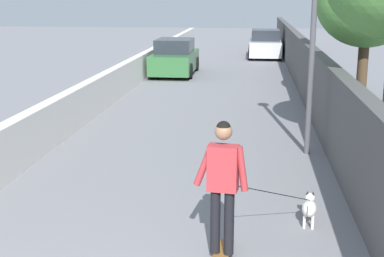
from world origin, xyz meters
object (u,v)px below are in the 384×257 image
at_px(person_skateboarder, 223,177).
at_px(car_far, 265,45).
at_px(tree_right_mid, 368,0).
at_px(skateboard, 222,254).
at_px(dog, 309,207).
at_px(car_near, 175,58).
at_px(lamp_post, 314,11).

relative_size(person_skateboarder, car_far, 0.46).
bearing_deg(tree_right_mid, person_skateboarder, 160.60).
distance_m(tree_right_mid, car_far, 13.77).
xyz_separation_m(tree_right_mid, skateboard, (-10.38, 3.66, -3.14)).
bearing_deg(person_skateboarder, dog, -44.83).
bearing_deg(car_far, dog, -179.30).
bearing_deg(skateboard, car_near, 10.42).
bearing_deg(person_skateboarder, lamp_post, -17.15).
bearing_deg(dog, car_far, 0.70).
distance_m(skateboard, car_near, 16.94).
relative_size(tree_right_mid, person_skateboarder, 2.61).
height_order(tree_right_mid, dog, tree_right_mid).
bearing_deg(lamp_post, car_near, 21.69).
bearing_deg(car_near, lamp_post, -158.31).
relative_size(dog, car_near, 0.39).
distance_m(tree_right_mid, dog, 9.90).
height_order(lamp_post, person_skateboarder, lamp_post).
distance_m(tree_right_mid, person_skateboarder, 11.20).
xyz_separation_m(lamp_post, dog, (-3.80, 0.32, -2.77)).
height_order(person_skateboarder, car_near, person_skateboarder).
bearing_deg(dog, person_skateboarder, 135.17).
relative_size(skateboard, car_far, 0.21).
distance_m(skateboard, dog, 1.76).
distance_m(skateboard, car_far, 23.68).
distance_m(lamp_post, car_near, 12.71).
bearing_deg(skateboard, car_far, -2.31).
xyz_separation_m(skateboard, car_far, (23.65, -0.96, 0.65)).
xyz_separation_m(tree_right_mid, car_near, (6.27, 6.72, -2.50)).
relative_size(lamp_post, skateboard, 5.45).
xyz_separation_m(lamp_post, car_near, (11.61, 4.62, -2.33)).
relative_size(dog, car_far, 0.40).
xyz_separation_m(tree_right_mid, person_skateboarder, (-10.38, 3.66, -2.08)).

